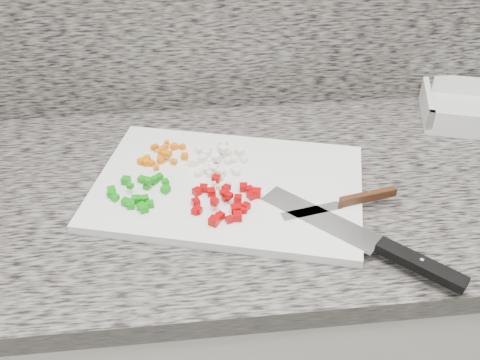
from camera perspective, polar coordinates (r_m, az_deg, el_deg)
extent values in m
cube|color=silver|center=(1.37, 2.73, -15.90)|extent=(3.92, 0.62, 0.86)
cube|color=slate|center=(1.04, 3.45, -0.89)|extent=(3.96, 0.64, 0.04)
cube|color=white|center=(1.00, -1.26, -0.67)|extent=(0.56, 0.45, 0.02)
cube|color=#E36604|center=(1.06, -9.94, 1.86)|extent=(0.02, 0.02, 0.01)
cube|color=#E36604|center=(1.05, -9.39, 1.80)|extent=(0.01, 0.01, 0.01)
cube|color=#E36604|center=(1.06, -8.48, 2.02)|extent=(0.01, 0.01, 0.01)
cube|color=#E36604|center=(1.05, -7.06, 1.94)|extent=(0.01, 0.01, 0.01)
cube|color=#E36604|center=(1.06, -10.55, 1.96)|extent=(0.01, 0.01, 0.01)
cube|color=#E36604|center=(1.10, -7.93, 3.51)|extent=(0.01, 0.01, 0.01)
cube|color=#E36604|center=(1.06, -7.69, 2.76)|extent=(0.02, 0.02, 0.01)
cube|color=#E36604|center=(1.06, -8.43, 2.23)|extent=(0.01, 0.01, 0.01)
cube|color=#E36604|center=(1.07, -9.88, 2.25)|extent=(0.01, 0.01, 0.01)
cube|color=#E36604|center=(1.11, -7.82, 3.94)|extent=(0.01, 0.01, 0.01)
cube|color=#E36604|center=(1.09, -7.03, 3.56)|extent=(0.02, 0.02, 0.01)
cube|color=#E36604|center=(1.09, -7.09, 3.52)|extent=(0.01, 0.01, 0.01)
cube|color=#E36604|center=(1.09, -8.95, 3.55)|extent=(0.01, 0.01, 0.01)
cube|color=#E36604|center=(1.04, -8.92, 1.31)|extent=(0.01, 0.01, 0.01)
cube|color=#E36604|center=(1.09, -8.28, 3.17)|extent=(0.02, 0.02, 0.01)
cube|color=#E36604|center=(1.06, -7.99, 2.81)|extent=(0.02, 0.02, 0.01)
cube|color=#E36604|center=(1.06, -10.35, 1.95)|extent=(0.02, 0.02, 0.01)
cube|color=#E36604|center=(1.08, -8.40, 2.93)|extent=(0.01, 0.01, 0.01)
cube|color=#E36604|center=(1.06, -5.93, 2.52)|extent=(0.01, 0.01, 0.01)
cube|color=#E36604|center=(1.09, -6.17, 3.53)|extent=(0.01, 0.01, 0.01)
cube|color=#E36604|center=(1.10, -9.26, 3.46)|extent=(0.01, 0.01, 0.01)
cube|color=white|center=(1.01, -1.97, 0.83)|extent=(0.02, 0.02, 0.01)
cube|color=white|center=(1.06, -1.73, 3.29)|extent=(0.02, 0.02, 0.01)
cube|color=white|center=(1.02, -0.58, 1.15)|extent=(0.01, 0.01, 0.01)
cube|color=white|center=(1.03, -3.30, 1.57)|extent=(0.02, 0.02, 0.01)
cube|color=white|center=(1.01, -4.45, 0.69)|extent=(0.02, 0.02, 0.01)
cube|color=white|center=(1.08, -4.21, 3.27)|extent=(0.02, 0.02, 0.01)
cube|color=white|center=(1.08, -1.86, 3.34)|extent=(0.02, 0.02, 0.01)
cube|color=white|center=(1.05, 0.45, 2.20)|extent=(0.02, 0.02, 0.01)
cube|color=white|center=(1.04, -1.29, 2.06)|extent=(0.02, 0.02, 0.01)
cube|color=white|center=(1.05, -4.82, 2.01)|extent=(0.02, 0.02, 0.01)
cube|color=white|center=(1.07, -0.06, 2.97)|extent=(0.02, 0.02, 0.01)
cube|color=white|center=(1.04, -4.94, 1.98)|extent=(0.02, 0.02, 0.01)
cube|color=white|center=(1.09, -1.83, 3.79)|extent=(0.02, 0.02, 0.01)
cube|color=white|center=(1.06, -1.39, 2.90)|extent=(0.02, 0.02, 0.01)
cube|color=white|center=(1.02, -2.85, 1.21)|extent=(0.02, 0.02, 0.01)
cube|color=white|center=(1.02, -3.64, 1.14)|extent=(0.01, 0.01, 0.01)
cube|color=white|center=(1.05, -2.43, 2.26)|extent=(0.02, 0.02, 0.01)
cube|color=white|center=(1.03, -2.65, 2.43)|extent=(0.02, 0.02, 0.01)
cube|color=white|center=(1.02, -0.41, 0.96)|extent=(0.01, 0.01, 0.01)
cube|color=white|center=(1.05, -3.99, 2.32)|extent=(0.02, 0.02, 0.01)
cube|color=white|center=(1.01, -2.08, 0.86)|extent=(0.02, 0.02, 0.01)
cube|color=white|center=(1.08, -3.38, 3.28)|extent=(0.02, 0.02, 0.01)
cube|color=white|center=(1.03, -0.34, 1.30)|extent=(0.01, 0.01, 0.01)
cube|color=white|center=(1.05, -0.60, 2.26)|extent=(0.02, 0.02, 0.01)
cube|color=white|center=(1.07, -3.66, 2.86)|extent=(0.02, 0.02, 0.01)
cube|color=#0E890C|center=(0.95, -9.56, -2.54)|extent=(0.01, 0.01, 0.01)
cube|color=#0E890C|center=(0.98, -7.95, -0.95)|extent=(0.02, 0.02, 0.01)
cube|color=#0E890C|center=(1.00, -9.20, -0.04)|extent=(0.02, 0.02, 0.01)
cube|color=#0E890C|center=(0.96, -10.11, -1.98)|extent=(0.02, 0.02, 0.01)
cube|color=#0E890C|center=(0.97, -11.09, -2.06)|extent=(0.01, 0.01, 0.01)
cube|color=#0E890C|center=(0.99, -11.64, -0.63)|extent=(0.01, 0.01, 0.01)
cube|color=#0E890C|center=(0.98, -13.19, -1.82)|extent=(0.02, 0.02, 0.01)
cube|color=#0E890C|center=(0.99, -13.54, -1.41)|extent=(0.02, 0.02, 0.01)
cube|color=#0E890C|center=(0.99, -9.94, -0.69)|extent=(0.01, 0.01, 0.01)
cube|color=#0E890C|center=(0.94, -10.23, -2.98)|extent=(0.02, 0.02, 0.01)
cube|color=#0E890C|center=(0.96, -11.73, -2.42)|extent=(0.01, 0.01, 0.01)
cube|color=#0E890C|center=(0.99, -9.76, -0.10)|extent=(0.02, 0.02, 0.01)
cube|color=#0E890C|center=(0.96, -12.09, -2.28)|extent=(0.02, 0.02, 0.01)
cube|color=#0E890C|center=(1.01, -8.60, 0.34)|extent=(0.02, 0.02, 0.01)
cube|color=#0E890C|center=(1.01, -12.07, -0.05)|extent=(0.02, 0.02, 0.01)
cube|color=#0E890C|center=(1.00, -7.97, -0.21)|extent=(0.02, 0.02, 0.01)
cube|color=#0E890C|center=(1.00, -13.54, -1.05)|extent=(0.02, 0.02, 0.01)
cube|color=#0E890C|center=(0.96, -11.56, -2.60)|extent=(0.01, 0.01, 0.01)
cube|color=#0E890C|center=(0.95, -10.42, -2.82)|extent=(0.02, 0.02, 0.01)
cube|color=#0E890C|center=(1.01, -10.42, 0.09)|extent=(0.02, 0.02, 0.01)
cube|color=#0E890C|center=(0.97, -10.70, -2.05)|extent=(0.02, 0.02, 0.01)
cube|color=#A60204|center=(0.93, -4.46, -3.24)|extent=(0.02, 0.02, 0.01)
cube|color=#A60204|center=(0.91, -1.16, -4.22)|extent=(0.01, 0.01, 0.01)
cube|color=#A60204|center=(1.00, -2.54, 0.16)|extent=(0.02, 0.02, 0.01)
cube|color=#A60204|center=(0.96, -1.47, -0.86)|extent=(0.02, 0.02, 0.01)
cube|color=#A60204|center=(0.98, -3.90, -0.85)|extent=(0.02, 0.02, 0.01)
cube|color=#A60204|center=(0.96, 1.25, -1.62)|extent=(0.02, 0.02, 0.01)
cube|color=#A60204|center=(0.95, -1.53, -1.88)|extent=(0.02, 0.02, 0.01)
cube|color=#A60204|center=(0.97, 0.98, -1.03)|extent=(0.02, 0.02, 0.01)
cube|color=#A60204|center=(0.93, -0.51, -3.11)|extent=(0.02, 0.02, 0.01)
cube|color=#A60204|center=(0.93, -4.77, -3.30)|extent=(0.02, 0.02, 0.01)
cube|color=#A60204|center=(0.95, -4.75, -2.37)|extent=(0.02, 0.02, 0.01)
cube|color=#A60204|center=(0.95, -0.21, -1.98)|extent=(0.02, 0.02, 0.01)
cube|color=#A60204|center=(0.95, -2.77, -2.24)|extent=(0.02, 0.02, 0.01)
cube|color=#A60204|center=(0.96, 1.79, -1.39)|extent=(0.02, 0.02, 0.01)
cube|color=#A60204|center=(0.97, -4.62, -1.22)|extent=(0.02, 0.02, 0.01)
cube|color=#A60204|center=(0.97, 0.37, -0.78)|extent=(0.02, 0.02, 0.01)
cube|color=#A60204|center=(0.90, -2.80, -4.37)|extent=(0.02, 0.02, 0.01)
cube|color=#A60204|center=(0.93, 0.09, -2.93)|extent=(0.01, 0.01, 0.01)
cube|color=#A60204|center=(0.91, -0.27, -3.87)|extent=(0.02, 0.02, 0.01)
cube|color=#A60204|center=(0.93, 0.43, -3.23)|extent=(0.01, 0.01, 0.01)
cube|color=#A60204|center=(0.94, -1.18, -1.68)|extent=(0.02, 0.02, 0.01)
cube|color=#A60204|center=(0.93, -2.72, -2.40)|extent=(0.02, 0.02, 0.01)
cube|color=#A60204|center=(0.91, -2.14, -3.86)|extent=(0.02, 0.02, 0.01)
cube|color=#A60204|center=(0.95, -1.72, -1.37)|extent=(0.02, 0.02, 0.01)
cube|color=#A60204|center=(0.97, -3.08, -1.28)|extent=(0.02, 0.02, 0.01)
cube|color=#A60204|center=(0.93, 0.64, -2.80)|extent=(0.02, 0.02, 0.01)
cube|color=beige|center=(0.99, -1.13, -0.43)|extent=(0.01, 0.01, 0.01)
cube|color=beige|center=(0.98, -2.26, -0.77)|extent=(0.01, 0.01, 0.01)
cube|color=beige|center=(1.02, -1.92, 0.98)|extent=(0.01, 0.01, 0.01)
cube|color=beige|center=(1.00, -2.02, 0.25)|extent=(0.01, 0.01, 0.01)
cube|color=beige|center=(0.99, -2.81, -0.39)|extent=(0.01, 0.01, 0.01)
cube|color=beige|center=(1.00, -2.86, 0.04)|extent=(0.01, 0.01, 0.01)
cube|color=beige|center=(1.02, -3.39, 0.80)|extent=(0.01, 0.01, 0.01)
cube|color=beige|center=(1.00, -2.40, 0.20)|extent=(0.01, 0.01, 0.01)
cube|color=beige|center=(1.01, -3.17, 0.59)|extent=(0.01, 0.01, 0.01)
cube|color=white|center=(0.93, 8.52, -4.06)|extent=(0.19, 0.19, 0.00)
cube|color=black|center=(0.88, 18.70, -8.51)|extent=(0.12, 0.12, 0.02)
cylinder|color=white|center=(0.87, 18.82, -8.10)|extent=(0.01, 0.01, 0.00)
cube|color=white|center=(0.94, 7.64, -3.34)|extent=(0.11, 0.04, 0.00)
cube|color=#412110|center=(0.98, 13.50, -1.73)|extent=(0.11, 0.03, 0.02)
cylinder|color=white|center=(0.97, 13.58, -1.31)|extent=(0.01, 0.01, 0.00)
cube|color=silver|center=(1.41, 24.10, 9.06)|extent=(0.26, 0.09, 0.04)
cube|color=silver|center=(1.30, 19.31, 8.06)|extent=(0.07, 0.19, 0.04)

